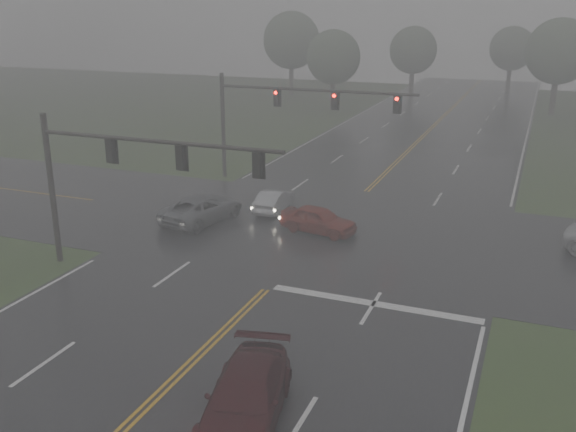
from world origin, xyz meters
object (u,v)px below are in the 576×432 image
at_px(car_grey, 203,222).
at_px(signal_gantry_far, 279,108).
at_px(sedan_silver, 274,211).
at_px(signal_gantry_near, 113,167).
at_px(sedan_maroon, 246,420).
at_px(sedan_red, 318,232).

relative_size(car_grey, signal_gantry_far, 0.39).
distance_m(sedan_silver, signal_gantry_near, 12.06).
bearing_deg(sedan_maroon, car_grey, 110.62).
distance_m(sedan_maroon, signal_gantry_far, 26.57).
xyz_separation_m(signal_gantry_near, signal_gantry_far, (0.69, 16.74, 0.19)).
xyz_separation_m(sedan_red, sedan_silver, (-3.59, 2.59, 0.00)).
relative_size(sedan_maroon, sedan_red, 1.27).
distance_m(car_grey, signal_gantry_far, 10.57).
relative_size(sedan_silver, signal_gantry_far, 0.28).
bearing_deg(sedan_silver, sedan_maroon, 108.06).
xyz_separation_m(sedan_silver, signal_gantry_far, (-2.15, 6.05, 4.98)).
xyz_separation_m(sedan_maroon, signal_gantry_far, (-9.07, 24.48, 4.98)).
xyz_separation_m(sedan_silver, car_grey, (-2.91, -3.25, 0.00)).
relative_size(sedan_red, sedan_silver, 1.08).
xyz_separation_m(sedan_red, car_grey, (-6.50, -0.66, 0.00)).
bearing_deg(sedan_red, signal_gantry_near, 151.46).
distance_m(sedan_maroon, car_grey, 18.09).
distance_m(sedan_maroon, sedan_red, 16.19).
bearing_deg(sedan_red, signal_gantry_far, 43.50).
xyz_separation_m(car_grey, signal_gantry_far, (0.75, 9.29, 4.98)).
distance_m(sedan_red, signal_gantry_far, 11.50).
relative_size(sedan_maroon, car_grey, 0.99).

